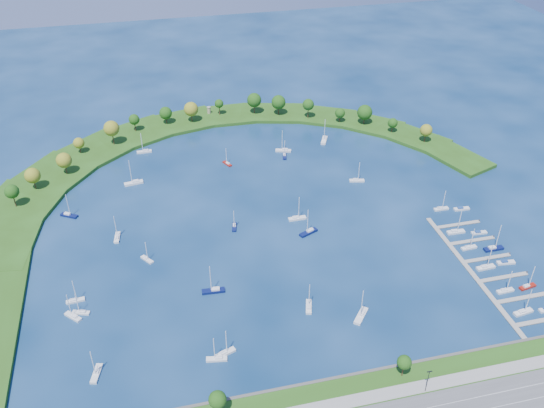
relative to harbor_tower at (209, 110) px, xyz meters
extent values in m
plane|color=#072444|center=(9.63, -121.50, -4.32)|extent=(700.00, 700.00, 0.00)
cube|color=#474442|center=(9.63, -224.00, -3.42)|extent=(420.00, 1.20, 1.80)
cube|color=gray|center=(9.63, -234.50, -2.66)|extent=(420.00, 5.00, 0.12)
cylinder|color=#382314|center=(-30.37, -228.50, -0.10)|extent=(0.56, 0.56, 5.25)
sphere|color=#204411|center=(-30.37, -228.50, 3.73)|extent=(6.00, 6.00, 6.00)
cylinder|color=#382314|center=(34.63, -228.50, 0.08)|extent=(0.56, 0.56, 5.60)
sphere|color=#204411|center=(34.63, -228.50, 3.92)|extent=(5.20, 5.20, 5.20)
cylinder|color=black|center=(39.63, -236.50, 2.28)|extent=(0.24, 0.24, 10.00)
cube|color=#254813|center=(-109.21, -83.92, -3.32)|extent=(50.23, 54.30, 2.00)
cube|color=#254813|center=(-94.40, -56.92, -3.32)|extent=(54.07, 56.09, 2.00)
cube|color=#254813|center=(-73.58, -34.23, -3.32)|extent=(55.20, 54.07, 2.00)
cube|color=#254813|center=(-47.94, -17.17, -3.32)|extent=(53.65, 48.47, 2.00)
cube|color=#254813|center=(-18.97, -6.73, -3.32)|extent=(49.62, 39.75, 2.00)
cube|color=#254813|center=(11.66, -3.51, -3.32)|extent=(44.32, 29.96, 2.00)
cube|color=#254813|center=(42.17, -7.70, -3.32)|extent=(49.49, 38.05, 2.00)
cube|color=#254813|center=(70.79, -19.06, -3.32)|extent=(51.13, 44.12, 2.00)
cube|color=#254813|center=(95.88, -36.92, -3.32)|extent=(49.19, 47.96, 2.00)
cube|color=#254813|center=(115.97, -60.26, -3.32)|extent=(43.90, 49.49, 2.00)
cube|color=#254813|center=(129.91, -87.72, -3.32)|extent=(35.67, 48.74, 2.00)
cylinder|color=#382314|center=(-110.00, -85.81, 1.44)|extent=(0.56, 0.56, 7.53)
sphere|color=#204411|center=(-110.00, -85.81, 6.62)|extent=(7.08, 7.08, 7.08)
cylinder|color=#382314|center=(-101.96, -70.68, 0.90)|extent=(0.56, 0.56, 6.45)
sphere|color=#696517|center=(-101.96, -70.68, 5.76)|extent=(8.16, 8.16, 8.16)
cylinder|color=#382314|center=(-86.95, -58.31, 0.98)|extent=(0.56, 0.56, 6.61)
sphere|color=#696517|center=(-86.95, -58.31, 5.97)|extent=(8.43, 8.43, 8.43)
cylinder|color=#382314|center=(-80.36, -35.90, 0.25)|extent=(0.56, 0.56, 5.15)
sphere|color=#696517|center=(-80.36, -35.90, 4.10)|extent=(6.38, 6.38, 6.38)
cylinder|color=#382314|center=(-61.39, -29.79, 2.05)|extent=(0.56, 0.56, 8.74)
sphere|color=#696517|center=(-61.39, -29.79, 8.25)|extent=(9.19, 9.19, 9.19)
cylinder|color=#382314|center=(-48.08, -14.79, 0.93)|extent=(0.56, 0.56, 6.51)
sphere|color=#204411|center=(-48.08, -14.79, 5.50)|extent=(6.61, 6.61, 6.61)
cylinder|color=#382314|center=(-28.44, -8.82, 0.51)|extent=(0.56, 0.56, 5.67)
sphere|color=#204411|center=(-28.44, -8.82, 4.94)|extent=(8.00, 8.00, 8.00)
cylinder|color=#382314|center=(-12.43, -9.93, 1.15)|extent=(0.56, 0.56, 6.94)
sphere|color=#696517|center=(-12.43, -9.93, 6.45)|extent=(9.15, 9.15, 9.15)
cylinder|color=#382314|center=(6.41, -3.83, 1.08)|extent=(0.56, 0.56, 6.79)
sphere|color=#204411|center=(6.41, -3.83, 5.61)|extent=(5.67, 5.67, 5.67)
cylinder|color=#382314|center=(28.96, -7.14, 1.45)|extent=(0.56, 0.56, 7.54)
sphere|color=#204411|center=(28.96, -7.14, 7.08)|extent=(9.29, 9.29, 9.29)
cylinder|color=#382314|center=(43.89, -12.65, 1.17)|extent=(0.56, 0.56, 6.99)
sphere|color=#204411|center=(43.89, -12.65, 6.51)|extent=(9.20, 9.20, 9.20)
cylinder|color=#382314|center=(61.20, -21.95, 1.64)|extent=(0.56, 0.56, 7.92)
sphere|color=#204411|center=(61.20, -21.95, 7.07)|extent=(7.34, 7.34, 7.34)
cylinder|color=#382314|center=(79.12, -32.46, 0.20)|extent=(0.56, 0.56, 5.05)
sphere|color=#204411|center=(79.12, -32.46, 4.00)|extent=(6.36, 6.36, 6.36)
cylinder|color=#382314|center=(93.37, -38.30, 0.67)|extent=(0.56, 0.56, 5.98)
sphere|color=#204411|center=(93.37, -38.30, 5.56)|extent=(9.54, 9.54, 9.54)
cylinder|color=#382314|center=(105.88, -53.53, 0.23)|extent=(0.56, 0.56, 5.11)
sphere|color=#204411|center=(105.88, -53.53, 4.00)|extent=(6.04, 6.04, 6.04)
cylinder|color=#382314|center=(119.81, -70.13, 0.87)|extent=(0.56, 0.56, 6.38)
sphere|color=#696517|center=(119.81, -70.13, 5.53)|extent=(7.34, 7.34, 7.34)
cylinder|color=gray|center=(0.00, 0.00, -0.20)|extent=(2.20, 2.20, 4.24)
cylinder|color=gray|center=(0.00, 0.00, 2.06)|extent=(2.60, 2.60, 0.30)
cube|color=gray|center=(87.63, -182.50, -3.97)|extent=(2.20, 82.00, 0.40)
cube|color=gray|center=(99.73, -215.50, -3.97)|extent=(22.00, 2.00, 0.40)
cube|color=gray|center=(99.73, -202.30, -3.97)|extent=(22.00, 2.00, 0.40)
cube|color=gray|center=(99.73, -189.10, -3.97)|extent=(22.00, 2.00, 0.40)
cylinder|color=#382314|center=(110.63, -189.10, -3.72)|extent=(0.36, 0.36, 1.60)
cube|color=gray|center=(99.73, -175.90, -3.97)|extent=(22.00, 2.00, 0.40)
cylinder|color=#382314|center=(110.63, -175.90, -3.72)|extent=(0.36, 0.36, 1.60)
cube|color=gray|center=(99.73, -162.70, -3.97)|extent=(22.00, 2.00, 0.40)
cylinder|color=#382314|center=(110.63, -162.70, -3.72)|extent=(0.36, 0.36, 1.60)
cube|color=gray|center=(99.73, -149.50, -3.97)|extent=(22.00, 2.00, 0.40)
cylinder|color=#382314|center=(110.63, -149.50, -3.72)|extent=(0.36, 0.36, 1.60)
cube|color=silver|center=(65.91, -100.04, -3.84)|extent=(8.34, 3.99, 0.96)
cube|color=silver|center=(65.12, -99.86, -3.02)|extent=(3.09, 2.16, 0.68)
cylinder|color=silver|center=(66.53, -100.18, 2.07)|extent=(0.32, 0.32, 10.85)
cube|color=maroon|center=(0.64, -65.52, -3.91)|extent=(4.71, 6.99, 0.82)
cube|color=silver|center=(0.93, -66.14, -3.21)|extent=(2.25, 2.74, 0.57)
cylinder|color=silver|center=(0.40, -65.03, 1.11)|extent=(0.32, 0.32, 9.23)
cube|color=silver|center=(31.56, -196.78, -3.73)|extent=(8.46, 9.30, 1.18)
cube|color=silver|center=(32.20, -196.03, -2.73)|extent=(3.70, 3.88, 0.83)
cylinder|color=silver|center=(31.06, -197.38, 3.50)|extent=(0.32, 0.32, 13.29)
cube|color=silver|center=(-23.76, -202.96, -3.85)|extent=(8.13, 4.72, 0.94)
cube|color=silver|center=(-24.50, -203.22, -3.05)|extent=(3.10, 2.38, 0.66)
cylinder|color=silver|center=(-23.17, -202.75, 1.92)|extent=(0.32, 0.32, 10.59)
cube|color=silver|center=(-76.23, -168.90, -3.90)|extent=(7.29, 4.18, 0.84)
cube|color=silver|center=(-75.56, -169.13, -3.18)|extent=(2.78, 2.11, 0.59)
cylinder|color=silver|center=(-76.76, -168.71, 1.27)|extent=(0.32, 0.32, 9.49)
cube|color=silver|center=(-27.35, -204.99, -3.86)|extent=(7.91, 3.37, 0.92)
cube|color=silver|center=(-26.60, -205.12, -3.08)|extent=(2.89, 1.92, 0.64)
cylinder|color=silver|center=(-27.96, -204.89, 1.77)|extent=(0.32, 0.32, 10.35)
cube|color=silver|center=(-51.87, -74.59, -3.72)|extent=(10.31, 4.27, 1.20)
cube|color=silver|center=(-50.88, -74.44, -2.70)|extent=(3.75, 2.46, 0.84)
cylinder|color=silver|center=(-52.66, -74.71, 3.63)|extent=(0.32, 0.32, 13.50)
cube|color=silver|center=(-61.31, -121.89, -3.83)|extent=(3.29, 8.44, 0.99)
cube|color=silver|center=(-61.41, -122.71, -2.99)|extent=(1.95, 3.05, 0.69)
cylinder|color=silver|center=(-61.23, -121.24, 2.21)|extent=(0.32, 0.32, 11.09)
cube|color=silver|center=(35.48, -58.15, -3.77)|extent=(9.51, 5.31, 1.10)
cube|color=silver|center=(36.35, -58.44, -2.84)|extent=(3.61, 2.71, 0.77)
cylinder|color=silver|center=(34.79, -57.92, 2.97)|extent=(0.32, 0.32, 12.38)
cube|color=silver|center=(12.95, -186.94, -3.84)|extent=(4.46, 8.33, 0.96)
cube|color=silver|center=(12.72, -187.71, -3.02)|extent=(2.31, 3.14, 0.67)
cylinder|color=silver|center=(13.14, -186.33, 2.05)|extent=(0.32, 0.32, 10.83)
cube|color=silver|center=(-44.44, -40.32, -3.80)|extent=(8.65, 2.51, 1.04)
cube|color=silver|center=(-43.58, -40.32, -2.92)|extent=(3.04, 1.72, 0.72)
cylinder|color=silver|center=(-45.13, -40.33, 2.54)|extent=(0.32, 0.32, 11.65)
cube|color=#0B1345|center=(-6.36, -126.39, -3.90)|extent=(3.47, 7.28, 0.84)
cube|color=silver|center=(-6.20, -125.70, -3.19)|extent=(1.89, 2.70, 0.59)
cylinder|color=silver|center=(-6.49, -126.93, 1.25)|extent=(0.32, 0.32, 9.47)
cube|color=silver|center=(62.94, -51.43, -3.71)|extent=(6.93, 10.42, 1.22)
cube|color=silver|center=(63.38, -50.51, -2.67)|extent=(3.33, 4.07, 0.86)
cylinder|color=silver|center=(62.60, -52.16, 3.77)|extent=(0.32, 0.32, 13.75)
cube|color=#0B1345|center=(34.55, -64.69, -3.87)|extent=(3.84, 7.78, 0.90)
cube|color=silver|center=(34.73, -63.96, -3.11)|extent=(2.06, 2.90, 0.63)
cylinder|color=silver|center=(34.40, -65.27, 1.63)|extent=(0.32, 0.32, 10.11)
cube|color=#0B1345|center=(26.96, -139.10, -3.75)|extent=(9.75, 6.18, 1.14)
cube|color=silver|center=(27.83, -138.73, -2.79)|extent=(3.78, 3.01, 0.80)
cylinder|color=silver|center=(26.27, -139.40, 3.21)|extent=(0.32, 0.32, 12.79)
cube|color=#0B1345|center=(-84.14, -97.97, -3.79)|extent=(8.89, 6.75, 1.07)
cube|color=silver|center=(-84.90, -97.51, -2.88)|extent=(3.56, 3.11, 0.75)
cylinder|color=silver|center=(-83.53, -98.34, 2.75)|extent=(0.32, 0.32, 12.00)
cube|color=silver|center=(-78.64, -161.31, -3.88)|extent=(7.57, 2.81, 0.89)
cube|color=silver|center=(-79.37, -161.39, -3.12)|extent=(2.72, 1.70, 0.62)
cylinder|color=silver|center=(-78.05, -161.25, 1.56)|extent=(0.32, 0.32, 9.99)
cube|color=silver|center=(-69.82, -201.67, -3.81)|extent=(4.56, 8.86, 1.02)
cube|color=silver|center=(-69.60, -200.84, -2.94)|extent=(2.40, 3.32, 0.72)
cylinder|color=silver|center=(-70.00, -202.33, 2.46)|extent=(0.32, 0.32, 11.52)
cube|color=silver|center=(-79.18, -170.54, -3.84)|extent=(7.16, 7.29, 0.96)
cube|color=silver|center=(-78.63, -171.11, -3.03)|extent=(3.07, 3.10, 0.67)
cylinder|color=silver|center=(-79.62, -170.08, 2.02)|extent=(0.32, 0.32, 10.77)
cube|color=silver|center=(-48.68, -141.48, -3.90)|extent=(5.69, 6.95, 0.85)
cube|color=silver|center=(-49.08, -140.90, -3.17)|extent=(2.56, 2.83, 0.60)
cylinder|color=silver|center=(-48.35, -141.95, 1.31)|extent=(0.32, 0.32, 9.57)
cube|color=#0B1345|center=(-23.05, -168.81, -3.75)|extent=(9.70, 3.31, 1.14)
cube|color=silver|center=(-22.10, -168.87, -2.78)|extent=(3.46, 2.09, 0.80)
cylinder|color=silver|center=(-23.81, -168.75, 3.26)|extent=(0.32, 0.32, 12.88)
cube|color=silver|center=(24.91, -126.71, -3.80)|extent=(8.81, 2.62, 1.05)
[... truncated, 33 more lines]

